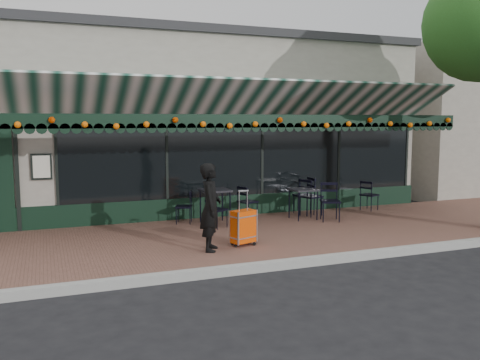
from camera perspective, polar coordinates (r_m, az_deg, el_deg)
name	(u,v)px	position (r m, az deg, el deg)	size (l,w,h in m)	color
ground	(280,268)	(8.72, 4.49, -9.78)	(80.00, 80.00, 0.00)	black
sidewalk	(238,238)	(10.48, -0.27, -6.51)	(18.00, 4.00, 0.15)	brown
curb	(282,265)	(8.63, 4.73, -9.44)	(18.00, 0.16, 0.15)	#9E9E99
restaurant_building	(170,127)	(15.80, -7.89, 5.92)	(12.00, 9.60, 4.50)	gray
woman	(211,207)	(9.06, -3.31, -3.07)	(0.57, 0.38, 1.57)	black
suitcase	(243,227)	(9.50, 0.37, -5.30)	(0.51, 0.38, 1.03)	#E54607
cafe_table_a	(303,192)	(12.07, 7.11, -1.33)	(0.58, 0.58, 0.72)	black
cafe_table_b	(215,193)	(11.42, -2.83, -1.44)	(0.64, 0.64, 0.78)	black
chair_a_left	(304,196)	(12.71, 7.19, -1.77)	(0.46, 0.46, 0.92)	black
chair_a_right	(311,197)	(12.54, 7.98, -1.89)	(0.46, 0.46, 0.92)	black
chair_a_front	(330,202)	(11.95, 10.09, -2.42)	(0.45, 0.45, 0.90)	black
chair_a_extra	(369,195)	(13.60, 14.32, -1.66)	(0.39, 0.39, 0.78)	black
chair_b_left	(184,207)	(11.58, -6.33, -3.02)	(0.38, 0.38, 0.75)	black
chair_b_right	(248,202)	(12.06, 0.86, -2.48)	(0.40, 0.40, 0.79)	black
chair_b_front	(217,210)	(11.05, -2.63, -3.38)	(0.39, 0.39, 0.77)	black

